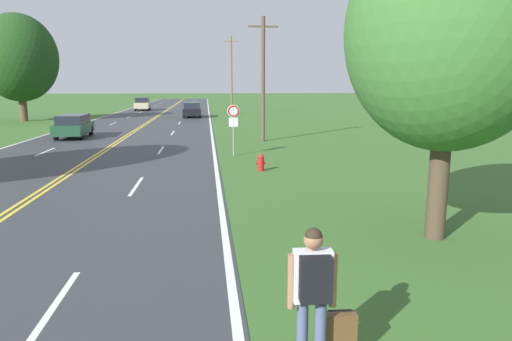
% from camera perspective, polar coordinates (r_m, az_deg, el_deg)
% --- Properties ---
extents(hitchhiker_person, '(0.61, 0.44, 1.80)m').
position_cam_1_polar(hitchhiker_person, '(5.72, 7.14, -13.93)').
color(hitchhiker_person, '#475175').
rests_on(hitchhiker_person, ground).
extents(suitcase, '(0.44, 0.18, 0.68)m').
position_cam_1_polar(suitcase, '(6.27, 10.33, -19.70)').
color(suitcase, brown).
rests_on(suitcase, ground).
extents(fire_hydrant, '(0.41, 0.25, 0.69)m').
position_cam_1_polar(fire_hydrant, '(18.66, 0.63, 1.01)').
color(fire_hydrant, red).
rests_on(fire_hydrant, ground).
extents(traffic_sign, '(0.60, 0.10, 2.52)m').
position_cam_1_polar(traffic_sign, '(22.58, -2.85, 6.63)').
color(traffic_sign, gray).
rests_on(traffic_sign, ground).
extents(utility_pole_midground, '(1.80, 0.24, 7.54)m').
position_cam_1_polar(utility_pole_midground, '(28.56, 0.89, 11.53)').
color(utility_pole_midground, brown).
rests_on(utility_pole_midground, ground).
extents(utility_pole_far, '(1.80, 0.24, 9.17)m').
position_cam_1_polar(utility_pole_far, '(55.94, -3.10, 11.92)').
color(utility_pole_far, brown).
rests_on(utility_pole_far, ground).
extents(tree_left_verge, '(4.44, 4.44, 7.13)m').
position_cam_1_polar(tree_left_verge, '(10.93, 23.04, 15.55)').
color(tree_left_verge, '#473828').
rests_on(tree_left_verge, ground).
extents(tree_mid_treeline, '(7.21, 7.21, 10.18)m').
position_cam_1_polar(tree_mid_treeline, '(50.25, -27.55, 12.37)').
color(tree_mid_treeline, brown).
rests_on(tree_mid_treeline, ground).
extents(car_dark_green_suv_approaching, '(1.94, 4.47, 1.53)m').
position_cam_1_polar(car_dark_green_suv_approaching, '(32.86, -21.84, 5.25)').
color(car_dark_green_suv_approaching, black).
rests_on(car_dark_green_suv_approaching, ground).
extents(car_black_van_mid_near, '(1.98, 4.18, 1.63)m').
position_cam_1_polar(car_black_van_mid_near, '(50.70, -7.98, 7.58)').
color(car_black_van_mid_near, black).
rests_on(car_black_van_mid_near, ground).
extents(car_champagne_suv_mid_far, '(2.14, 4.77, 1.80)m').
position_cam_1_polar(car_champagne_suv_mid_far, '(65.82, -14.01, 8.14)').
color(car_champagne_suv_mid_far, black).
rests_on(car_champagne_suv_mid_far, ground).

